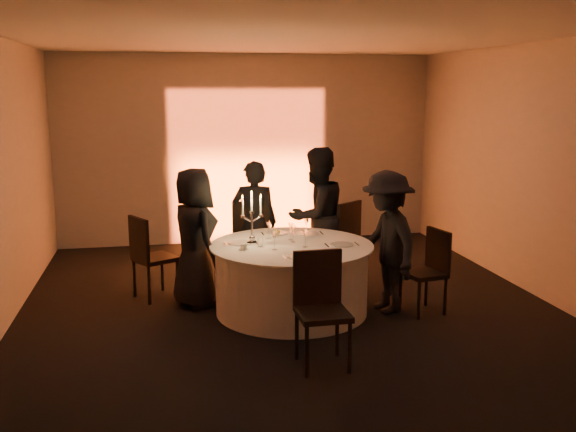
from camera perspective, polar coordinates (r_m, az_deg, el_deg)
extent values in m
plane|color=black|center=(7.27, 0.31, -8.45)|extent=(7.00, 7.00, 0.00)
plane|color=white|center=(6.87, 0.34, 15.85)|extent=(7.00, 7.00, 0.00)
plane|color=#ACA6A0|center=(10.34, -3.61, 5.93)|extent=(7.00, 0.00, 7.00)
plane|color=#ACA6A0|center=(3.61, 11.62, -4.14)|extent=(7.00, 0.00, 7.00)
plane|color=#ACA6A0|center=(8.06, 21.75, 3.68)|extent=(0.00, 7.00, 7.00)
cube|color=black|center=(10.28, -3.28, -2.29)|extent=(0.25, 0.12, 0.10)
cylinder|color=black|center=(7.26, 0.31, -8.34)|extent=(0.60, 0.60, 0.03)
cylinder|color=black|center=(7.15, 0.32, -5.62)|extent=(0.20, 0.20, 0.75)
cylinder|color=white|center=(7.15, 0.32, -5.62)|extent=(1.68, 1.68, 0.75)
cylinder|color=white|center=(7.05, 0.32, -2.62)|extent=(1.80, 1.80, 0.02)
cube|color=black|center=(7.76, -11.73, -3.72)|extent=(0.59, 0.59, 0.05)
cube|color=black|center=(7.61, -13.12, -1.98)|extent=(0.24, 0.40, 0.50)
cylinder|color=black|center=(7.75, -9.78, -5.53)|extent=(0.04, 0.04, 0.47)
cylinder|color=black|center=(8.07, -11.12, -4.92)|extent=(0.04, 0.04, 0.47)
cylinder|color=black|center=(7.58, -12.24, -6.01)|extent=(0.04, 0.04, 0.47)
cylinder|color=black|center=(7.90, -13.50, -5.36)|extent=(0.04, 0.04, 0.47)
cube|color=black|center=(8.36, -3.24, -2.19)|extent=(0.54, 0.54, 0.05)
cube|color=black|center=(8.10, -3.33, -0.55)|extent=(0.46, 0.12, 0.53)
cylinder|color=black|center=(8.62, -1.84, -3.57)|extent=(0.04, 0.04, 0.50)
cylinder|color=black|center=(8.63, -4.50, -3.57)|extent=(0.04, 0.04, 0.50)
cylinder|color=black|center=(8.23, -1.89, -4.27)|extent=(0.04, 0.04, 0.50)
cylinder|color=black|center=(8.25, -4.67, -4.27)|extent=(0.04, 0.04, 0.50)
cube|color=black|center=(8.34, 4.29, -2.30)|extent=(0.64, 0.64, 0.05)
cube|color=black|center=(8.15, 5.47, -0.59)|extent=(0.39, 0.31, 0.52)
cylinder|color=black|center=(8.67, 4.04, -3.53)|extent=(0.04, 0.04, 0.49)
cylinder|color=black|center=(8.37, 2.37, -4.04)|extent=(0.04, 0.04, 0.49)
cylinder|color=black|center=(8.44, 6.14, -3.97)|extent=(0.04, 0.04, 0.49)
cylinder|color=black|center=(8.13, 4.50, -4.52)|extent=(0.04, 0.04, 0.49)
cube|color=black|center=(7.25, 11.95, -5.04)|extent=(0.49, 0.49, 0.05)
cube|color=black|center=(7.30, 13.20, -2.95)|extent=(0.13, 0.41, 0.47)
cylinder|color=black|center=(7.36, 9.97, -6.58)|extent=(0.04, 0.04, 0.44)
cylinder|color=black|center=(7.09, 11.54, -7.33)|extent=(0.04, 0.04, 0.44)
cylinder|color=black|center=(7.55, 12.19, -6.20)|extent=(0.04, 0.04, 0.44)
cylinder|color=black|center=(7.29, 13.80, -6.92)|extent=(0.04, 0.04, 0.44)
cube|color=black|center=(5.74, 3.11, -8.68)|extent=(0.45, 0.45, 0.05)
cube|color=black|center=(5.84, 2.62, -5.47)|extent=(0.45, 0.05, 0.51)
cylinder|color=black|center=(5.62, 1.68, -11.89)|extent=(0.04, 0.04, 0.48)
cylinder|color=black|center=(5.71, 5.50, -11.53)|extent=(0.04, 0.04, 0.48)
cylinder|color=black|center=(5.96, 0.78, -10.48)|extent=(0.04, 0.04, 0.48)
cylinder|color=black|center=(6.05, 4.39, -10.17)|extent=(0.04, 0.04, 0.48)
imported|color=black|center=(7.33, -8.32, -1.93)|extent=(0.76, 0.91, 1.59)
imported|color=black|center=(8.10, -3.01, -0.61)|extent=(0.64, 0.49, 1.58)
imported|color=black|center=(8.10, 2.58, -0.02)|extent=(1.06, 0.98, 1.74)
imported|color=black|center=(7.15, 8.77, -2.30)|extent=(0.75, 1.10, 1.58)
cylinder|color=white|center=(7.11, -4.19, -2.40)|extent=(0.28, 0.28, 0.01)
cube|color=#B9B9BE|center=(7.09, -5.55, -2.46)|extent=(0.01, 0.17, 0.01)
cube|color=#B9B9BE|center=(7.13, -2.83, -2.34)|extent=(0.02, 0.17, 0.01)
cylinder|color=white|center=(7.57, -1.00, -1.53)|extent=(0.25, 0.25, 0.01)
cube|color=#B9B9BE|center=(7.54, -2.27, -1.59)|extent=(0.02, 0.17, 0.01)
cube|color=#B9B9BE|center=(7.60, 0.26, -1.48)|extent=(0.02, 0.17, 0.01)
sphere|color=yellow|center=(7.56, -1.00, -1.22)|extent=(0.07, 0.07, 0.07)
cylinder|color=white|center=(7.55, 1.75, -1.57)|extent=(0.26, 0.26, 0.01)
cube|color=#B9B9BE|center=(7.51, 0.49, -1.63)|extent=(0.02, 0.17, 0.01)
cube|color=#B9B9BE|center=(7.59, 3.00, -1.52)|extent=(0.02, 0.17, 0.01)
cylinder|color=white|center=(7.03, 4.80, -2.55)|extent=(0.25, 0.25, 0.01)
cube|color=#B9B9BE|center=(6.99, 3.46, -2.62)|extent=(0.02, 0.17, 0.01)
cube|color=#B9B9BE|center=(7.08, 6.13, -2.48)|extent=(0.01, 0.17, 0.01)
cylinder|color=white|center=(6.52, 1.13, -3.61)|extent=(0.27, 0.27, 0.01)
cube|color=#B9B9BE|center=(6.49, -0.34, -3.69)|extent=(0.02, 0.17, 0.01)
cube|color=#B9B9BE|center=(6.56, 2.58, -3.54)|extent=(0.02, 0.17, 0.01)
cylinder|color=white|center=(6.83, -3.96, -2.98)|extent=(0.11, 0.11, 0.01)
cylinder|color=white|center=(6.82, -3.97, -2.70)|extent=(0.07, 0.07, 0.06)
cylinder|color=silver|center=(7.08, -3.21, -2.41)|extent=(0.12, 0.12, 0.02)
sphere|color=silver|center=(7.07, -3.21, -1.97)|extent=(0.06, 0.06, 0.06)
cylinder|color=silver|center=(7.04, -3.22, -1.02)|extent=(0.02, 0.02, 0.31)
cylinder|color=silver|center=(7.01, -3.24, 0.35)|extent=(0.05, 0.05, 0.03)
cylinder|color=silver|center=(6.99, -3.25, 1.21)|extent=(0.02, 0.02, 0.20)
cone|color=#FCAB2D|center=(6.97, -3.26, 2.18)|extent=(0.02, 0.02, 0.03)
cylinder|color=silver|center=(7.02, -3.64, -0.30)|extent=(0.11, 0.02, 0.08)
cylinder|color=silver|center=(7.01, -4.06, -0.05)|extent=(0.05, 0.05, 0.03)
cylinder|color=silver|center=(6.99, -4.07, 0.81)|extent=(0.02, 0.02, 0.20)
cone|color=#FCAB2D|center=(6.96, -4.09, 1.78)|extent=(0.02, 0.02, 0.03)
cylinder|color=silver|center=(7.03, -2.82, -0.26)|extent=(0.11, 0.02, 0.08)
cylinder|color=silver|center=(7.03, -2.41, 0.01)|extent=(0.05, 0.05, 0.03)
cylinder|color=silver|center=(7.01, -2.42, 0.87)|extent=(0.02, 0.02, 0.20)
cone|color=#FCAB2D|center=(6.99, -2.43, 1.84)|extent=(0.02, 0.02, 0.03)
cylinder|color=white|center=(7.52, 1.64, -1.64)|extent=(0.06, 0.06, 0.01)
cylinder|color=white|center=(7.51, 1.64, -1.25)|extent=(0.01, 0.01, 0.10)
cone|color=white|center=(7.49, 1.65, -0.58)|extent=(0.07, 0.07, 0.09)
cylinder|color=white|center=(7.26, 0.25, -2.10)|extent=(0.06, 0.06, 0.01)
cylinder|color=white|center=(7.25, 0.25, -1.70)|extent=(0.01, 0.01, 0.10)
cone|color=white|center=(7.23, 0.25, -1.01)|extent=(0.07, 0.07, 0.09)
cylinder|color=white|center=(7.32, -1.71, -2.00)|extent=(0.06, 0.06, 0.01)
cylinder|color=white|center=(7.31, -1.71, -1.60)|extent=(0.01, 0.01, 0.10)
cone|color=white|center=(7.29, -1.71, -0.91)|extent=(0.07, 0.07, 0.09)
cylinder|color=white|center=(7.14, 0.45, -2.32)|extent=(0.06, 0.06, 0.01)
cylinder|color=white|center=(7.13, 0.45, -1.92)|extent=(0.01, 0.01, 0.10)
cone|color=white|center=(7.11, 0.45, -1.21)|extent=(0.07, 0.07, 0.09)
cylinder|color=white|center=(6.93, 1.54, -2.75)|extent=(0.06, 0.06, 0.01)
cylinder|color=white|center=(6.92, 1.54, -2.33)|extent=(0.01, 0.01, 0.10)
cone|color=white|center=(6.90, 1.55, -1.60)|extent=(0.07, 0.07, 0.09)
cylinder|color=white|center=(6.82, -1.19, -2.98)|extent=(0.06, 0.06, 0.01)
cylinder|color=white|center=(6.81, -1.20, -2.56)|extent=(0.01, 0.01, 0.10)
cone|color=white|center=(6.78, -1.20, -1.82)|extent=(0.07, 0.07, 0.09)
cylinder|color=white|center=(6.95, -2.46, -2.36)|extent=(0.07, 0.07, 0.09)
cylinder|color=white|center=(7.37, -1.12, -1.57)|extent=(0.07, 0.07, 0.09)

